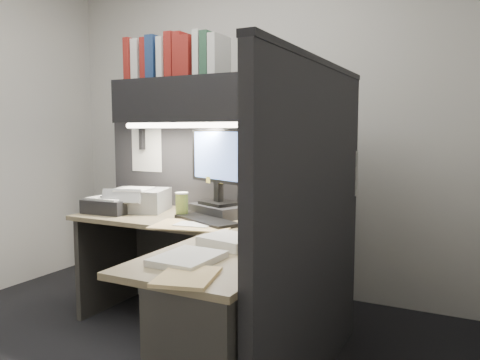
# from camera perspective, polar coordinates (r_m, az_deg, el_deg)

# --- Properties ---
(floor) EXTENTS (3.50, 3.50, 0.00)m
(floor) POSITION_cam_1_polar(r_m,az_deg,el_deg) (2.90, -12.64, -20.57)
(floor) COLOR black
(floor) RESTS_ON ground
(wall_back) EXTENTS (3.50, 0.04, 2.70)m
(wall_back) POSITION_cam_1_polar(r_m,az_deg,el_deg) (3.87, 1.32, 6.85)
(wall_back) COLOR beige
(wall_back) RESTS_ON floor
(partition_back) EXTENTS (1.90, 0.06, 1.60)m
(partition_back) POSITION_cam_1_polar(r_m,az_deg,el_deg) (3.39, -2.45, -2.37)
(partition_back) COLOR black
(partition_back) RESTS_ON floor
(partition_right) EXTENTS (0.06, 1.50, 1.60)m
(partition_right) POSITION_cam_1_polar(r_m,az_deg,el_deg) (2.33, 8.95, -6.28)
(partition_right) COLOR black
(partition_right) RESTS_ON floor
(desk) EXTENTS (1.70, 1.53, 0.73)m
(desk) POSITION_cam_1_polar(r_m,az_deg,el_deg) (2.49, -5.13, -13.92)
(desk) COLOR #7B6A4E
(desk) RESTS_ON floor
(overhead_shelf) EXTENTS (1.55, 0.34, 0.30)m
(overhead_shelf) POSITION_cam_1_polar(r_m,az_deg,el_deg) (3.15, -2.62, 9.77)
(overhead_shelf) COLOR black
(overhead_shelf) RESTS_ON partition_back
(task_light_tube) EXTENTS (1.32, 0.04, 0.04)m
(task_light_tube) POSITION_cam_1_polar(r_m,az_deg,el_deg) (3.03, -3.92, 6.70)
(task_light_tube) COLOR white
(task_light_tube) RESTS_ON overhead_shelf
(monitor) EXTENTS (0.51, 0.37, 0.58)m
(monitor) POSITION_cam_1_polar(r_m,az_deg,el_deg) (3.08, -2.67, -0.21)
(monitor) COLOR black
(monitor) RESTS_ON desk
(keyboard) EXTENTS (0.51, 0.36, 0.02)m
(keyboard) POSITION_cam_1_polar(r_m,az_deg,el_deg) (2.90, -4.15, -4.96)
(keyboard) COLOR black
(keyboard) RESTS_ON desk
(mousepad) EXTENTS (0.26, 0.24, 0.00)m
(mousepad) POSITION_cam_1_polar(r_m,az_deg,el_deg) (2.69, 6.70, -6.08)
(mousepad) COLOR navy
(mousepad) RESTS_ON desk
(mouse) EXTENTS (0.07, 0.10, 0.03)m
(mouse) POSITION_cam_1_polar(r_m,az_deg,el_deg) (2.67, 6.64, -5.72)
(mouse) COLOR black
(mouse) RESTS_ON mousepad
(telephone) EXTENTS (0.26, 0.27, 0.09)m
(telephone) POSITION_cam_1_polar(r_m,az_deg,el_deg) (2.98, 9.13, -4.03)
(telephone) COLOR beige
(telephone) RESTS_ON desk
(coffee_cup) EXTENTS (0.09, 0.09, 0.15)m
(coffee_cup) POSITION_cam_1_polar(r_m,az_deg,el_deg) (3.09, -7.11, -3.09)
(coffee_cup) COLOR #C9D455
(coffee_cup) RESTS_ON desk
(printer) EXTENTS (0.46, 0.43, 0.15)m
(printer) POSITION_cam_1_polar(r_m,az_deg,el_deg) (3.39, -12.19, -2.39)
(printer) COLOR #96999B
(printer) RESTS_ON desk
(notebook_stack) EXTENTS (0.33, 0.28, 0.10)m
(notebook_stack) POSITION_cam_1_polar(r_m,az_deg,el_deg) (3.36, -15.48, -3.02)
(notebook_stack) COLOR black
(notebook_stack) RESTS_ON desk
(open_folder) EXTENTS (0.52, 0.40, 0.01)m
(open_folder) POSITION_cam_1_polar(r_m,az_deg,el_deg) (2.80, -5.68, -5.53)
(open_folder) COLOR #D9B97A
(open_folder) RESTS_ON desk
(paper_stack_a) EXTENTS (0.29, 0.26, 0.05)m
(paper_stack_a) POSITION_cam_1_polar(r_m,az_deg,el_deg) (2.31, -1.27, -7.45)
(paper_stack_a) COLOR white
(paper_stack_a) RESTS_ON desk
(paper_stack_b) EXTENTS (0.25, 0.30, 0.03)m
(paper_stack_b) POSITION_cam_1_polar(r_m,az_deg,el_deg) (2.05, -6.39, -9.49)
(paper_stack_b) COLOR white
(paper_stack_b) RESTS_ON desk
(manila_stack) EXTENTS (0.27, 0.31, 0.02)m
(manila_stack) POSITION_cam_1_polar(r_m,az_deg,el_deg) (1.83, -6.47, -11.63)
(manila_stack) COLOR #D9B97A
(manila_stack) RESTS_ON desk
(binder_row) EXTENTS (0.74, 0.25, 0.31)m
(binder_row) POSITION_cam_1_polar(r_m,az_deg,el_deg) (3.36, -7.80, 14.53)
(binder_row) COLOR maroon
(binder_row) RESTS_ON overhead_shelf
(pinned_papers) EXTENTS (1.76, 1.31, 0.51)m
(pinned_papers) POSITION_cam_1_polar(r_m,az_deg,el_deg) (2.85, 0.73, 1.21)
(pinned_papers) COLOR white
(pinned_papers) RESTS_ON partition_back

